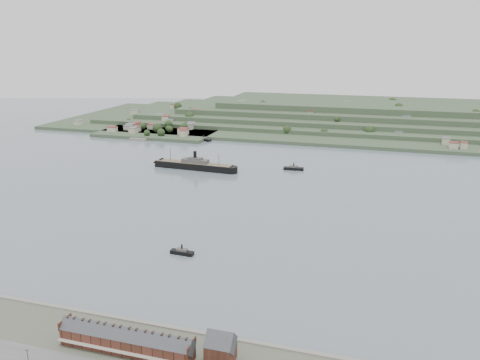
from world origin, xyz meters
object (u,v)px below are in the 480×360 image
(tugboat, at_px, (182,252))
(steamship, at_px, (192,165))
(terrace_row, at_px, (126,340))
(gabled_building, at_px, (221,348))

(tugboat, bearing_deg, steamship, 110.43)
(terrace_row, distance_m, steamship, 277.74)
(terrace_row, height_order, tugboat, terrace_row)
(terrace_row, bearing_deg, steamship, 106.91)
(gabled_building, distance_m, steamship, 287.22)
(gabled_building, height_order, tugboat, gabled_building)
(terrace_row, xyz_separation_m, gabled_building, (37.50, 4.02, 1.34))
(steamship, bearing_deg, tugboat, -69.57)
(gabled_building, relative_size, steamship, 0.16)
(steamship, xyz_separation_m, tugboat, (65.50, -175.86, -2.42))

